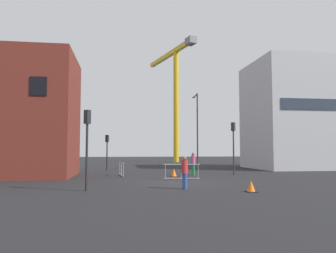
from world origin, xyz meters
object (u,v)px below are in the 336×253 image
(pedestrian_waiting, at_px, (193,162))
(traffic_cone_striped, at_px, (174,173))
(streetlamp_tall, at_px, (197,125))
(traffic_light_verge, at_px, (107,146))
(traffic_light_far, at_px, (233,140))
(pedestrian_walking, at_px, (185,170))
(construction_crane, at_px, (175,84))
(traffic_cone_orange, at_px, (251,187))
(traffic_light_median, at_px, (87,136))

(pedestrian_waiting, distance_m, traffic_cone_striped, 2.02)
(streetlamp_tall, distance_m, traffic_cone_striped, 9.25)
(streetlamp_tall, height_order, traffic_light_verge, streetlamp_tall)
(traffic_light_far, height_order, pedestrian_walking, traffic_light_far)
(construction_crane, relative_size, traffic_light_far, 4.57)
(pedestrian_waiting, distance_m, traffic_cone_orange, 10.60)
(traffic_light_far, bearing_deg, traffic_cone_orange, -104.97)
(streetlamp_tall, xyz_separation_m, traffic_light_far, (1.54, -6.47, -1.72))
(construction_crane, height_order, streetlamp_tall, construction_crane)
(pedestrian_walking, relative_size, traffic_cone_orange, 3.12)
(pedestrian_waiting, bearing_deg, construction_crane, 83.41)
(traffic_light_median, bearing_deg, construction_crane, 74.31)
(traffic_light_far, height_order, traffic_light_median, traffic_light_far)
(traffic_light_far, height_order, traffic_cone_striped, traffic_light_far)
(streetlamp_tall, bearing_deg, pedestrian_walking, -105.44)
(streetlamp_tall, xyz_separation_m, traffic_cone_orange, (-1.31, -17.16, -4.33))
(traffic_light_verge, bearing_deg, pedestrian_walking, -74.05)
(construction_crane, height_order, pedestrian_walking, construction_crane)
(streetlamp_tall, relative_size, pedestrian_walking, 4.49)
(pedestrian_walking, xyz_separation_m, traffic_cone_orange, (2.97, -1.66, -0.75))
(traffic_light_verge, relative_size, traffic_cone_orange, 6.36)
(construction_crane, bearing_deg, traffic_light_far, -90.08)
(traffic_cone_orange, bearing_deg, traffic_light_far, 75.03)
(traffic_light_far, distance_m, pedestrian_walking, 10.90)
(traffic_light_far, bearing_deg, traffic_light_verge, 145.60)
(pedestrian_waiting, relative_size, traffic_cone_orange, 3.34)
(construction_crane, height_order, traffic_light_median, construction_crane)
(traffic_light_median, bearing_deg, pedestrian_walking, 1.18)
(traffic_light_far, xyz_separation_m, traffic_cone_striped, (-5.08, -0.91, -2.58))
(construction_crane, relative_size, traffic_cone_orange, 35.52)
(traffic_light_far, distance_m, traffic_cone_striped, 5.77)
(traffic_light_far, relative_size, pedestrian_walking, 2.50)
(streetlamp_tall, height_order, pedestrian_waiting, streetlamp_tall)
(traffic_light_median, xyz_separation_m, traffic_cone_striped, (5.76, 8.21, -2.44))
(pedestrian_walking, distance_m, traffic_cone_orange, 3.48)
(traffic_cone_orange, bearing_deg, traffic_light_median, 168.94)
(traffic_light_median, height_order, traffic_cone_orange, traffic_light_median)
(streetlamp_tall, distance_m, traffic_light_far, 6.87)
(traffic_light_verge, xyz_separation_m, pedestrian_waiting, (7.05, -7.28, -1.30))
(traffic_light_median, height_order, pedestrian_walking, traffic_light_median)
(construction_crane, xyz_separation_m, pedestrian_waiting, (-3.43, -29.72, -12.28))
(pedestrian_walking, xyz_separation_m, traffic_cone_striped, (0.74, 8.11, -0.72))
(construction_crane, relative_size, traffic_light_median, 4.84)
(traffic_cone_striped, bearing_deg, traffic_light_verge, 123.64)
(traffic_light_median, xyz_separation_m, pedestrian_walking, (5.01, 0.10, -1.72))
(traffic_light_verge, xyz_separation_m, pedestrian_walking, (4.62, -16.17, -1.38))
(construction_crane, distance_m, pedestrian_waiting, 32.34)
(traffic_light_far, bearing_deg, pedestrian_waiting, -177.79)
(traffic_light_verge, bearing_deg, traffic_cone_orange, -66.96)
(traffic_light_median, bearing_deg, traffic_cone_striped, 54.96)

